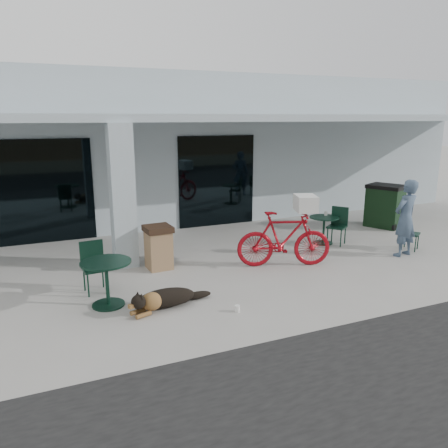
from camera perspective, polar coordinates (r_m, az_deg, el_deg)
name	(u,v)px	position (r m, az deg, el deg)	size (l,w,h in m)	color
ground	(229,291)	(8.41, 0.60, -8.79)	(80.00, 80.00, 0.00)	#A4A19B
building	(132,146)	(15.94, -11.97, 9.99)	(22.00, 7.00, 4.50)	#A2B2B8
storefront_glass_left	(37,192)	(12.23, -23.24, 3.84)	(2.80, 0.06, 2.70)	black
storefront_glass_right	(217,181)	(13.19, -0.95, 5.61)	(2.40, 0.06, 2.70)	black
column	(122,197)	(9.69, -13.13, 3.51)	(0.50, 0.50, 3.12)	#A2B2B8
overhang	(170,118)	(11.15, -7.04, 13.60)	(22.00, 2.80, 0.18)	#A2B2B8
bicycle	(284,239)	(9.68, 7.84, -1.96)	(0.59, 2.07, 1.25)	#A20D17
laundry_basket	(306,203)	(9.60, 10.62, 2.68)	(0.58, 0.43, 0.34)	white
dog	(166,297)	(7.74, -7.55, -9.41)	(1.18, 0.39, 0.39)	black
cup_near_dog	(237,309)	(7.57, 1.75, -10.99)	(0.09, 0.09, 0.11)	white
cafe_table_near	(107,284)	(7.93, -15.01, -7.53)	(0.87, 0.87, 0.82)	#113124
cafe_chair_near	(95,268)	(8.56, -16.52, -5.52)	(0.44, 0.48, 0.96)	#113124
cafe_table_far	(324,230)	(11.68, 12.88, -0.79)	(0.76, 0.76, 0.72)	#113124
cafe_chair_far_a	(411,233)	(11.79, 23.23, -1.10)	(0.38, 0.42, 0.85)	#113124
cafe_chair_far_b	(337,226)	(11.65, 14.53, -0.29)	(0.44, 0.48, 0.97)	#113124
person	(405,218)	(11.11, 22.62, 0.70)	(0.67, 0.44, 1.83)	#41556E
cup_on_table	(326,213)	(11.76, 13.15, 1.36)	(0.08, 0.08, 0.11)	white
trash_receptacle	(159,247)	(9.59, -8.55, -3.03)	(0.56, 0.56, 0.96)	#8C6A48
wheeled_bin	(385,206)	(13.96, 20.26, 2.24)	(0.79, 1.00, 1.28)	black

